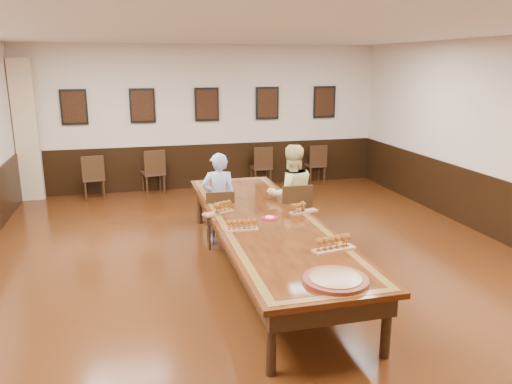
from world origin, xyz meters
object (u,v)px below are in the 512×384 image
object	(u,v)px
chair_woman	(293,214)
spare_chair_a	(93,177)
carved_platter	(336,280)
spare_chair_c	(261,166)
person_man	(219,199)
spare_chair_b	(153,171)
conference_table	(265,229)
spare_chair_d	(315,163)
person_woman	(291,195)
chair_man	(220,217)

from	to	relation	value
chair_woman	spare_chair_a	world-z (taller)	chair_woman
spare_chair_a	carved_platter	xyz separation A→B (m)	(2.63, -6.66, 0.30)
spare_chair_c	person_man	distance (m)	3.93
chair_woman	spare_chair_a	distance (m)	4.88
chair_woman	spare_chair_b	world-z (taller)	chair_woman
chair_woman	spare_chair_a	size ratio (longest dim) A/B	1.07
spare_chair_b	spare_chair_c	world-z (taller)	spare_chair_b
person_man	conference_table	world-z (taller)	person_man
spare_chair_c	spare_chair_d	xyz separation A→B (m)	(1.34, 0.01, -0.01)
conference_table	carved_platter	xyz separation A→B (m)	(0.13, -2.11, 0.16)
spare_chair_a	conference_table	xyz separation A→B (m)	(2.51, -4.56, 0.14)
spare_chair_b	carved_platter	xyz separation A→B (m)	(1.39, -6.81, 0.28)
person_woman	conference_table	distance (m)	1.21
spare_chair_a	spare_chair_b	bearing A→B (deg)	179.17
spare_chair_c	person_man	size ratio (longest dim) A/B	0.64
chair_woman	spare_chair_b	distance (m)	4.30
spare_chair_b	conference_table	bearing A→B (deg)	94.00
chair_woman	spare_chair_d	world-z (taller)	chair_woman
chair_man	chair_woman	size ratio (longest dim) A/B	0.90
chair_man	chair_woman	xyz separation A→B (m)	(1.11, -0.26, 0.05)
chair_man	spare_chair_d	distance (m)	4.72
person_man	carved_platter	bearing A→B (deg)	104.90
conference_table	chair_woman	bearing A→B (deg)	51.59
spare_chair_b	person_woman	bearing A→B (deg)	106.60
chair_woman	spare_chair_b	xyz separation A→B (m)	(-1.95, 3.83, -0.01)
spare_chair_d	person_woman	xyz separation A→B (m)	(-1.87, -3.82, 0.33)
spare_chair_b	person_man	bearing A→B (deg)	92.65
spare_chair_d	carved_platter	distance (m)	7.32
chair_man	spare_chair_a	world-z (taller)	spare_chair_a
carved_platter	chair_woman	bearing A→B (deg)	79.31
chair_woman	chair_man	bearing A→B (deg)	-12.43
person_man	chair_woman	bearing A→B (deg)	167.69
spare_chair_b	person_man	xyz separation A→B (m)	(0.85, -3.48, 0.24)
chair_man	chair_woman	world-z (taller)	chair_woman
chair_man	spare_chair_c	world-z (taller)	spare_chair_c
chair_man	spare_chair_d	size ratio (longest dim) A/B	0.99
spare_chair_a	person_man	bearing A→B (deg)	114.75
chair_man	person_man	size ratio (longest dim) A/B	0.63
chair_woman	carved_platter	bearing A→B (deg)	80.08
spare_chair_b	spare_chair_d	distance (m)	3.82
chair_woman	carved_platter	world-z (taller)	chair_woman
spare_chair_d	chair_man	bearing A→B (deg)	50.34
conference_table	chair_man	bearing A→B (deg)	110.69
spare_chair_b	chair_woman	bearing A→B (deg)	105.91
carved_platter	conference_table	bearing A→B (deg)	93.39
spare_chair_b	spare_chair_c	size ratio (longest dim) A/B	1.05
spare_chair_c	spare_chair_a	bearing A→B (deg)	2.59
spare_chair_a	person_man	xyz separation A→B (m)	(2.09, -3.33, 0.26)
chair_man	conference_table	world-z (taller)	chair_man
chair_man	person_woman	size ratio (longest dim) A/B	0.58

